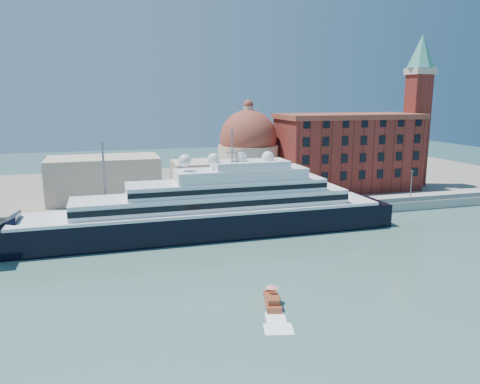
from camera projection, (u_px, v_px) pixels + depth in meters
name	position (u px, v px, depth m)	size (l,w,h in m)	color
ground	(228.00, 272.00, 82.60)	(400.00, 400.00, 0.00)	#37605A
quay	(192.00, 218.00, 114.28)	(180.00, 10.00, 2.50)	gray
land	(168.00, 188.00, 152.83)	(260.00, 72.00, 2.00)	slate
quay_fence	(195.00, 215.00, 109.68)	(180.00, 0.10, 1.20)	slate
superyacht	(194.00, 215.00, 102.80)	(92.17, 12.78, 27.55)	black
water_taxi	(272.00, 300.00, 69.38)	(3.65, 6.78, 3.06)	brown
warehouse	(347.00, 152.00, 143.12)	(43.00, 19.00, 23.25)	maroon
campanile	(418.00, 102.00, 146.78)	(8.40, 8.40, 47.00)	maroon
church	(198.00, 164.00, 136.38)	(66.00, 18.00, 25.50)	beige
lamp_posts	(138.00, 188.00, 107.39)	(120.80, 2.40, 18.00)	slate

